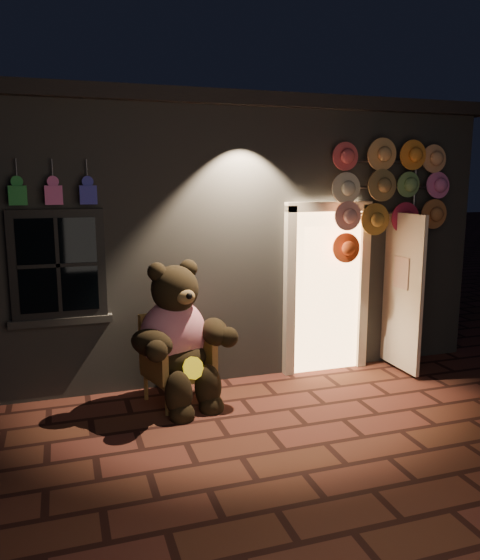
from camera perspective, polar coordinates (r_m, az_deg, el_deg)
name	(u,v)px	position (r m, az deg, el deg)	size (l,w,h in m)	color
ground	(268,431)	(5.63, 2.97, -15.46)	(60.00, 60.00, 0.00)	#572821
shop_building	(181,225)	(8.93, -6.21, 5.72)	(7.30, 5.95, 3.51)	slate
wicker_armchair	(174,358)	(6.23, -6.86, -8.05)	(0.81, 0.77, 0.99)	#B38745
teddy_bear	(178,338)	(6.04, -6.46, -6.09)	(1.17, 1.07, 1.68)	#CD1546
hat_rack	(390,194)	(7.19, 15.40, 8.68)	(1.66, 0.22, 2.93)	#59595E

